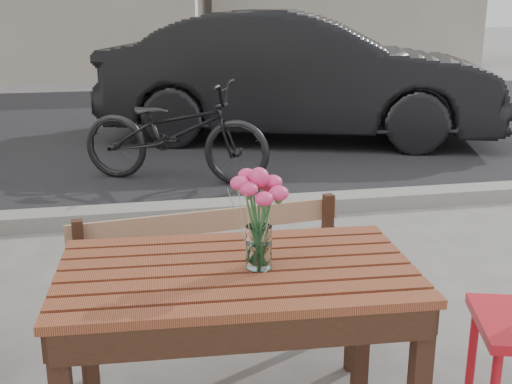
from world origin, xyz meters
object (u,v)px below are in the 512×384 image
at_px(parked_car, 300,76).
at_px(bicycle, 175,132).
at_px(main_vase, 259,207).
at_px(main_table, 237,300).

distance_m(parked_car, bicycle, 2.42).
xyz_separation_m(main_vase, bicycle, (0.01, 3.98, -0.51)).
height_order(main_vase, bicycle, main_vase).
height_order(main_vase, parked_car, parked_car).
bearing_deg(bicycle, main_table, -157.08).
bearing_deg(main_table, parked_car, 76.08).
bearing_deg(main_table, bicycle, 92.13).
bearing_deg(main_vase, bicycle, 89.93).
height_order(main_table, main_vase, main_vase).
height_order(main_table, parked_car, parked_car).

